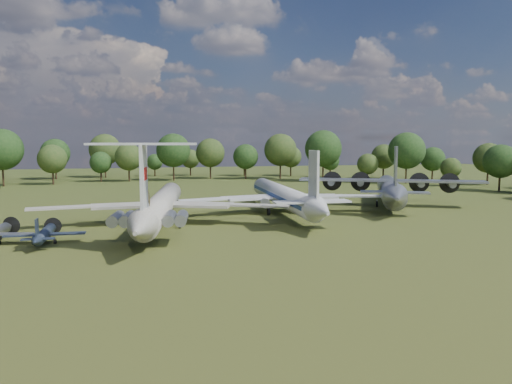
{
  "coord_description": "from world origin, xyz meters",
  "views": [
    {
      "loc": [
        -7.89,
        -74.07,
        13.17
      ],
      "look_at": [
        8.18,
        -1.03,
        5.0
      ],
      "focal_mm": 35.0,
      "sensor_mm": 36.0,
      "label": 1
    }
  ],
  "objects": [
    {
      "name": "tu104_jet",
      "position": [
        15.15,
        8.65,
        2.42
      ],
      "size": [
        37.01,
        48.9,
        4.83
      ],
      "primitive_type": null,
      "rotation": [
        0.0,
        0.0,
        -0.02
      ],
      "color": "silver",
      "rests_on": "ground"
    },
    {
      "name": "small_prop_west",
      "position": [
        -20.46,
        -8.88,
        0.96
      ],
      "size": [
        9.65,
        13.15,
        1.93
      ],
      "primitive_type": null,
      "rotation": [
        0.0,
        0.0,
        0.0
      ],
      "color": "black",
      "rests_on": "ground"
    },
    {
      "name": "an12_transport",
      "position": [
        37.55,
        12.89,
        2.55
      ],
      "size": [
        47.59,
        49.64,
        5.11
      ],
      "primitive_type": null,
      "rotation": [
        0.0,
        0.0,
        -0.42
      ],
      "color": "#A6A8AE",
      "rests_on": "ground"
    },
    {
      "name": "ground",
      "position": [
        0.0,
        0.0,
        0.0
      ],
      "size": [
        300.0,
        300.0,
        0.0
      ],
      "primitive_type": "plane",
      "color": "#254216",
      "rests_on": "ground"
    },
    {
      "name": "il62_airliner",
      "position": [
        -5.96,
        0.69,
        2.46
      ],
      "size": [
        45.06,
        54.99,
        4.93
      ],
      "primitive_type": null,
      "rotation": [
        0.0,
        0.0,
        -0.13
      ],
      "color": "silver",
      "rests_on": "ground"
    },
    {
      "name": "person_on_il62",
      "position": [
        -7.82,
        -12.98,
        5.85
      ],
      "size": [
        0.74,
        0.54,
        1.85
      ],
      "primitive_type": "imported",
      "rotation": [
        0.0,
        0.0,
        3.29
      ],
      "color": "olive",
      "rests_on": "il62_airliner"
    }
  ]
}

